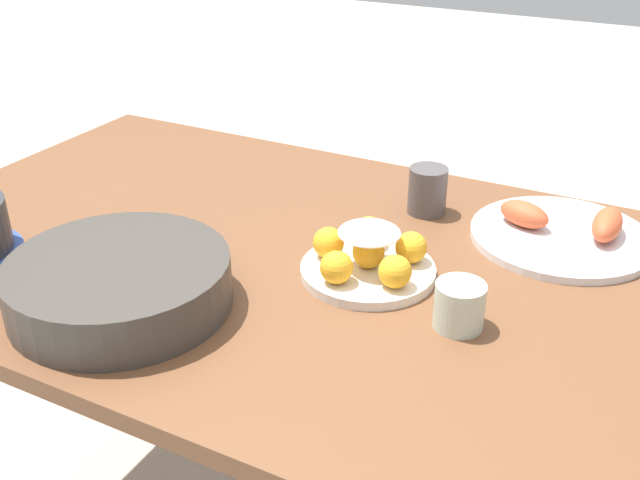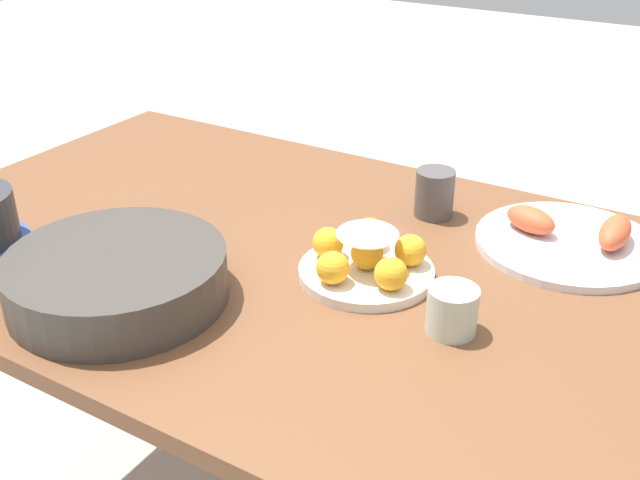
{
  "view_description": "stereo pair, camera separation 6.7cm",
  "coord_description": "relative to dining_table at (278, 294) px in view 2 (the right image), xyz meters",
  "views": [
    {
      "loc": [
        -0.59,
        0.96,
        1.36
      ],
      "look_at": [
        -0.09,
        0.0,
        0.78
      ],
      "focal_mm": 42.0,
      "sensor_mm": 36.0,
      "label": 1
    },
    {
      "loc": [
        -0.65,
        0.93,
        1.36
      ],
      "look_at": [
        -0.09,
        0.0,
        0.78
      ],
      "focal_mm": 42.0,
      "sensor_mm": 36.0,
      "label": 2
    }
  ],
  "objects": [
    {
      "name": "dining_table",
      "position": [
        0.0,
        0.0,
        0.0
      ],
      "size": [
        1.41,
        0.9,
        0.74
      ],
      "color": "brown",
      "rests_on": "ground_plane"
    },
    {
      "name": "cake_plate",
      "position": [
        -0.18,
        0.01,
        0.12
      ],
      "size": [
        0.22,
        0.22,
        0.09
      ],
      "color": "silver",
      "rests_on": "dining_table"
    },
    {
      "name": "serving_bowl",
      "position": [
        0.11,
        0.26,
        0.14
      ],
      "size": [
        0.33,
        0.33,
        0.08
      ],
      "color": "#3D3833",
      "rests_on": "dining_table"
    },
    {
      "name": "seafood_platter",
      "position": [
        -0.43,
        -0.26,
        0.11
      ],
      "size": [
        0.31,
        0.31,
        0.06
      ],
      "color": "silver",
      "rests_on": "dining_table"
    },
    {
      "name": "cup_near",
      "position": [
        -0.18,
        -0.26,
        0.14
      ],
      "size": [
        0.07,
        0.07,
        0.09
      ],
      "color": "#4C4747",
      "rests_on": "dining_table"
    },
    {
      "name": "cup_far",
      "position": [
        -0.35,
        0.08,
        0.13
      ],
      "size": [
        0.07,
        0.07,
        0.07
      ],
      "color": "beige",
      "rests_on": "dining_table"
    }
  ]
}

